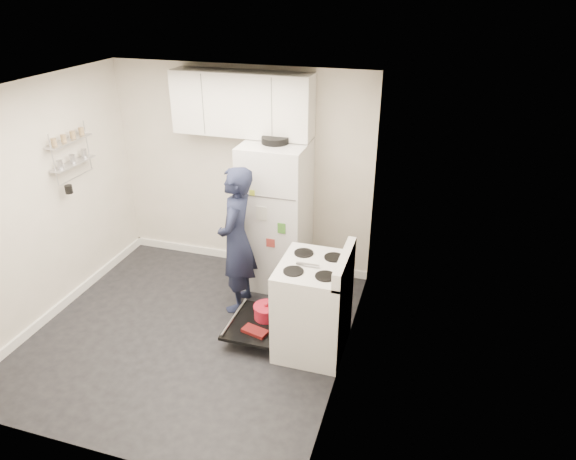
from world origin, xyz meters
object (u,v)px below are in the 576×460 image
(electric_range, at_px, (312,307))
(person, at_px, (237,240))
(refrigerator, at_px, (276,215))
(open_oven_door, at_px, (260,318))

(electric_range, distance_m, person, 1.13)
(refrigerator, height_order, person, refrigerator)
(electric_range, bearing_deg, refrigerator, 123.35)
(electric_range, distance_m, open_oven_door, 0.63)
(open_oven_door, bearing_deg, person, 133.66)
(electric_range, bearing_deg, person, 154.05)
(electric_range, distance_m, refrigerator, 1.38)
(refrigerator, bearing_deg, electric_range, -56.65)
(open_oven_door, relative_size, refrigerator, 0.39)
(person, bearing_deg, open_oven_door, 38.43)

